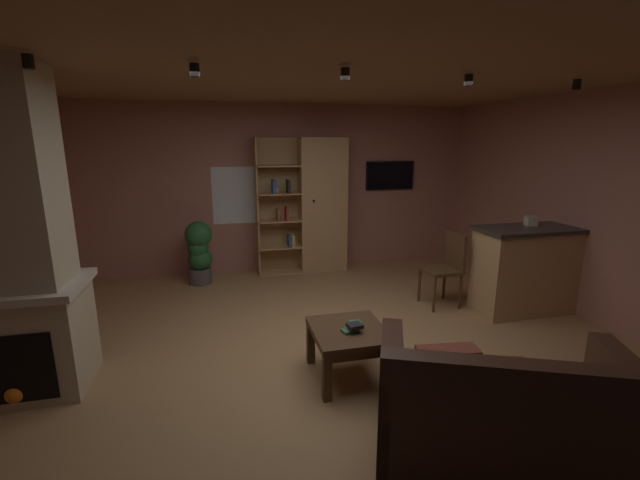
% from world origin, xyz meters
% --- Properties ---
extents(floor, '(6.21, 5.98, 0.02)m').
position_xyz_m(floor, '(0.00, 0.00, -0.01)').
color(floor, '#A37A4C').
rests_on(floor, ground).
extents(wall_back, '(6.33, 0.06, 2.58)m').
position_xyz_m(wall_back, '(0.00, 3.02, 1.29)').
color(wall_back, '#AD7060').
rests_on(wall_back, ground).
extents(wall_right, '(0.06, 5.98, 2.58)m').
position_xyz_m(wall_right, '(3.13, 0.00, 1.29)').
color(wall_right, '#AD7060').
rests_on(wall_right, ground).
extents(ceiling, '(6.21, 5.98, 0.02)m').
position_xyz_m(ceiling, '(0.00, 0.00, 2.59)').
color(ceiling, '#8E6B47').
extents(window_pane_back, '(0.65, 0.01, 0.88)m').
position_xyz_m(window_pane_back, '(-0.75, 2.99, 1.21)').
color(window_pane_back, white).
extents(stone_fireplace, '(0.97, 0.76, 2.58)m').
position_xyz_m(stone_fireplace, '(-2.55, 0.03, 1.16)').
color(stone_fireplace, '#BCAD8E').
rests_on(stone_fireplace, ground).
extents(bookshelf_cabinet, '(1.39, 0.41, 2.08)m').
position_xyz_m(bookshelf_cabinet, '(0.51, 2.74, 1.03)').
color(bookshelf_cabinet, tan).
rests_on(bookshelf_cabinet, ground).
extents(kitchen_bar_counter, '(1.41, 0.59, 1.04)m').
position_xyz_m(kitchen_bar_counter, '(2.65, 0.50, 0.52)').
color(kitchen_bar_counter, tan).
rests_on(kitchen_bar_counter, ground).
extents(tissue_box, '(0.15, 0.15, 0.11)m').
position_xyz_m(tissue_box, '(2.64, 0.59, 1.09)').
color(tissue_box, '#BFB299').
rests_on(tissue_box, kitchen_bar_counter).
extents(leather_couch, '(1.86, 1.50, 0.84)m').
position_xyz_m(leather_couch, '(0.77, -1.53, 0.30)').
color(leather_couch, '#382116').
rests_on(leather_couch, ground).
extents(coffee_table, '(0.62, 0.68, 0.45)m').
position_xyz_m(coffee_table, '(0.06, -0.41, 0.36)').
color(coffee_table, '#4C331E').
rests_on(coffee_table, ground).
extents(table_book_0, '(0.14, 0.12, 0.02)m').
position_xyz_m(table_book_0, '(0.04, -0.47, 0.46)').
color(table_book_0, '#387247').
rests_on(table_book_0, coffee_table).
extents(table_book_1, '(0.11, 0.11, 0.02)m').
position_xyz_m(table_book_1, '(0.13, -0.39, 0.48)').
color(table_book_1, '#387247').
rests_on(table_book_1, coffee_table).
extents(table_book_2, '(0.14, 0.12, 0.03)m').
position_xyz_m(table_book_2, '(0.09, -0.48, 0.51)').
color(table_book_2, black).
rests_on(table_book_2, coffee_table).
extents(dining_chair, '(0.44, 0.44, 0.92)m').
position_xyz_m(dining_chair, '(1.74, 0.89, 0.53)').
color(dining_chair, '#4C331E').
rests_on(dining_chair, ground).
extents(potted_floor_plant, '(0.38, 0.38, 0.91)m').
position_xyz_m(potted_floor_plant, '(-1.29, 2.48, 0.49)').
color(potted_floor_plant, '#4C4C51').
rests_on(potted_floor_plant, ground).
extents(wall_mounted_tv, '(0.83, 0.06, 0.47)m').
position_xyz_m(wall_mounted_tv, '(1.81, 2.96, 1.47)').
color(wall_mounted_tv, black).
extents(track_light_spot_0, '(0.07, 0.07, 0.09)m').
position_xyz_m(track_light_spot_0, '(-2.11, -0.33, 2.51)').
color(track_light_spot_0, black).
extents(track_light_spot_1, '(0.07, 0.07, 0.09)m').
position_xyz_m(track_light_spot_1, '(-1.08, -0.25, 2.51)').
color(track_light_spot_1, black).
extents(track_light_spot_2, '(0.07, 0.07, 0.09)m').
position_xyz_m(track_light_spot_2, '(0.02, -0.33, 2.51)').
color(track_light_spot_2, black).
extents(track_light_spot_3, '(0.07, 0.07, 0.09)m').
position_xyz_m(track_light_spot_3, '(1.11, -0.27, 2.51)').
color(track_light_spot_3, black).
extents(track_light_spot_4, '(0.07, 0.07, 0.09)m').
position_xyz_m(track_light_spot_4, '(2.21, -0.26, 2.51)').
color(track_light_spot_4, black).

